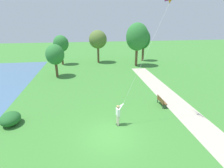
# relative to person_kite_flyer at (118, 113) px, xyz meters

# --- Properties ---
(ground_plane) EXTENTS (120.00, 120.00, 0.00)m
(ground_plane) POSITION_rel_person_kite_flyer_xyz_m (-0.86, -1.36, -1.05)
(ground_plane) COLOR #3D7F33
(walkway_path) EXTENTS (3.09, 32.04, 0.02)m
(walkway_path) POSITION_rel_person_kite_flyer_xyz_m (6.41, 0.64, -1.04)
(walkway_path) COLOR #B7AD99
(walkway_path) RESTS_ON ground
(person_kite_flyer) EXTENTS (0.63, 0.51, 1.83)m
(person_kite_flyer) POSITION_rel_person_kite_flyer_xyz_m (0.00, 0.00, 0.00)
(person_kite_flyer) COLOR #232328
(person_kite_flyer) RESTS_ON ground
(park_bench_near_walkway) EXTENTS (0.47, 1.51, 0.88)m
(park_bench_near_walkway) POSITION_rel_person_kite_flyer_xyz_m (4.78, 2.68, -0.54)
(park_bench_near_walkway) COLOR brown
(park_bench_near_walkway) RESTS_ON ground
(tree_treeline_left) EXTENTS (3.94, 3.37, 7.56)m
(tree_treeline_left) POSITION_rel_person_kite_flyer_xyz_m (6.90, 18.60, 4.09)
(tree_treeline_left) COLOR brown
(tree_treeline_left) RESTS_ON ground
(tree_treeline_center) EXTENTS (2.60, 2.83, 4.73)m
(tree_treeline_center) POSITION_rel_person_kite_flyer_xyz_m (-6.50, 14.01, 2.21)
(tree_treeline_center) COLOR brown
(tree_treeline_center) RESTS_ON ground
(tree_behind_path) EXTENTS (2.74, 2.50, 5.39)m
(tree_behind_path) POSITION_rel_person_kite_flyer_xyz_m (-6.49, 21.69, 2.80)
(tree_behind_path) COLOR brown
(tree_behind_path) RESTS_ON ground
(tree_treeline_right) EXTENTS (2.62, 2.28, 6.26)m
(tree_treeline_right) POSITION_rel_person_kite_flyer_xyz_m (9.46, 22.58, 3.25)
(tree_treeline_right) COLOR brown
(tree_treeline_right) RESTS_ON ground
(tree_horizon_far) EXTENTS (3.37, 3.26, 6.18)m
(tree_horizon_far) POSITION_rel_person_kite_flyer_xyz_m (0.31, 22.33, 3.38)
(tree_horizon_far) COLOR brown
(tree_horizon_far) RESTS_ON ground
(lakeside_shrub) EXTENTS (1.51, 1.77, 1.02)m
(lakeside_shrub) POSITION_rel_person_kite_flyer_xyz_m (-8.43, 1.40, -0.54)
(lakeside_shrub) COLOR #236028
(lakeside_shrub) RESTS_ON ground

